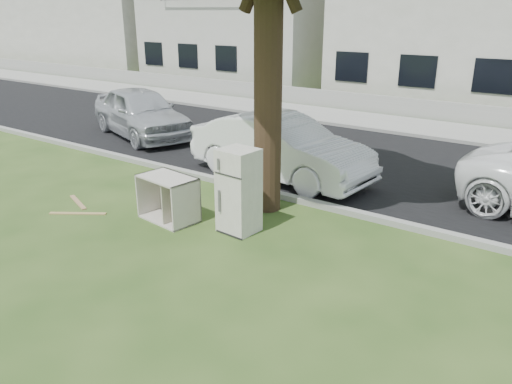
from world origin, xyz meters
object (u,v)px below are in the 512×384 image
Objects in this scene: fridge at (239,191)px; car_left at (141,112)px; cabinet at (168,198)px; car_center at (280,147)px.

car_left is at bearing 154.17° from fridge.
fridge is 1.39× the size of cabinet.
cabinet is at bearing 179.47° from car_center.
car_left reaches higher than car_center.
car_center is 5.96m from car_left.
car_center is 1.01× the size of car_left.
car_center is at bearing -80.39° from car_left.
fridge is 3.20m from car_center.
car_left reaches higher than cabinet.
cabinet is at bearing -109.03° from car_left.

